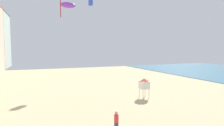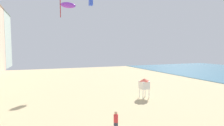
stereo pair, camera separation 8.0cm
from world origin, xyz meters
name	(u,v)px [view 2 (the right image)]	position (x,y,z in m)	size (l,w,h in m)	color
kite_flyer	(116,121)	(-0.56, 10.02, 0.92)	(0.34, 0.34, 1.64)	#383D4C
lifeguard_stand	(144,84)	(6.72, 17.55, 1.84)	(1.10, 1.10, 2.55)	white
kite_purple_parafoil	(68,5)	(-0.63, 32.92, 14.82)	(2.83, 0.79, 1.10)	purple
kite_blue_box	(91,3)	(3.52, 31.79, 15.41)	(0.69, 0.69, 1.09)	blue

